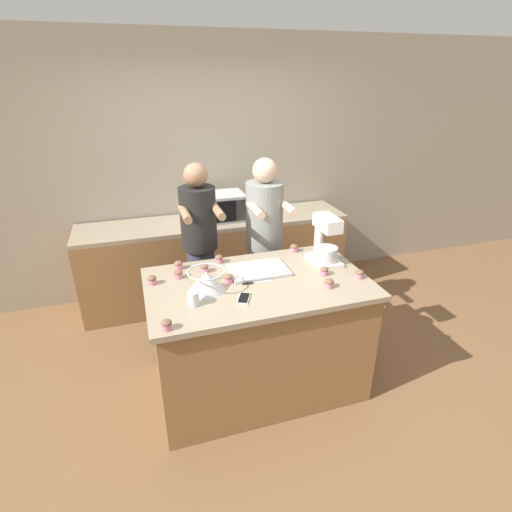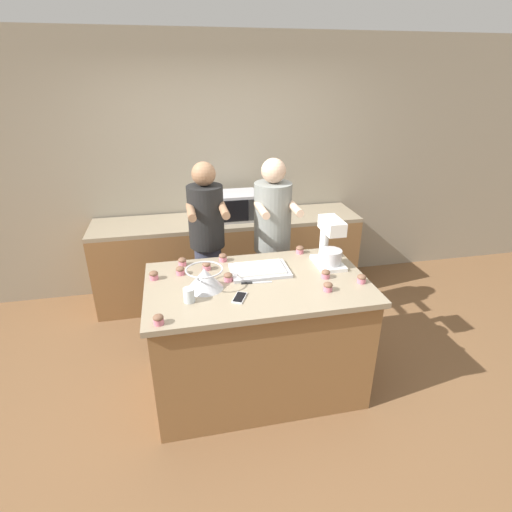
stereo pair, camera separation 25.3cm
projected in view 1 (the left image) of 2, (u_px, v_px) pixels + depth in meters
The scene contains 24 objects.
ground_plane at pixel (258, 382), 3.26m from camera, with size 16.00×16.00×0.00m, color brown.
back_wall at pixel (206, 171), 4.29m from camera, with size 10.00×0.06×2.70m.
island_counter at pixel (258, 335), 3.07m from camera, with size 1.59×0.95×0.94m.
back_counter at pixel (216, 259), 4.36m from camera, with size 2.80×0.60×0.91m.
person_left at pixel (201, 253), 3.46m from camera, with size 0.32×0.49×1.66m.
person_right at pixel (264, 245), 3.62m from camera, with size 0.34×0.50×1.67m.
stand_mixer at pixel (325, 242), 3.10m from camera, with size 0.20×0.30×0.38m.
mixing_bowl at pixel (206, 280), 2.72m from camera, with size 0.26×0.26×0.15m.
baking_tray at pixel (258, 270), 3.00m from camera, with size 0.44×0.29×0.04m.
microwave_oven at pixel (221, 207), 4.13m from camera, with size 0.47×0.36×0.28m.
cell_phone at pixel (244, 298), 2.64m from camera, with size 0.13×0.16×0.01m.
drinking_glass at pixel (193, 298), 2.56m from camera, with size 0.08×0.08×0.10m.
knife at pixel (255, 283), 2.85m from camera, with size 0.22×0.04×0.01m.
cupcake_0 at pixel (324, 271), 2.95m from camera, with size 0.06×0.06×0.06m.
cupcake_1 at pixel (179, 265), 3.04m from camera, with size 0.06×0.06×0.06m.
cupcake_2 at pixel (329, 283), 2.78m from camera, with size 0.06×0.06×0.06m.
cupcake_3 at pixel (229, 278), 2.85m from camera, with size 0.06×0.06×0.06m.
cupcake_4 at pixel (359, 274), 2.91m from camera, with size 0.06×0.06×0.06m.
cupcake_5 at pixel (219, 259), 3.14m from camera, with size 0.06×0.06×0.06m.
cupcake_6 at pixel (204, 268), 3.00m from camera, with size 0.06×0.06×0.06m.
cupcake_7 at pixel (178, 274), 2.91m from camera, with size 0.06×0.06×0.06m.
cupcake_8 at pixel (152, 280), 2.82m from camera, with size 0.06×0.06×0.06m.
cupcake_9 at pixel (294, 248), 3.34m from camera, with size 0.06×0.06×0.06m.
cupcake_10 at pixel (167, 325), 2.32m from camera, with size 0.06×0.06×0.06m.
Camera 1 is at (-0.78, -2.41, 2.31)m, focal length 28.00 mm.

